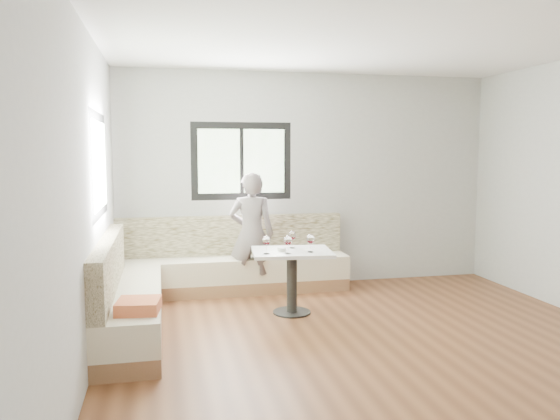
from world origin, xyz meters
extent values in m
cube|color=brown|center=(0.00, 0.00, 0.00)|extent=(5.00, 5.00, 0.01)
cube|color=white|center=(0.00, 0.00, 2.80)|extent=(5.00, 5.00, 0.01)
cube|color=#B7B7B2|center=(0.00, 2.50, 1.40)|extent=(5.00, 0.01, 2.80)
cube|color=#B7B7B2|center=(-2.50, 0.00, 1.40)|extent=(0.01, 5.00, 2.80)
cube|color=black|center=(-0.90, 2.49, 1.65)|extent=(1.30, 0.02, 1.00)
cube|color=black|center=(-2.49, 0.90, 1.65)|extent=(0.02, 1.30, 1.00)
cube|color=#875F40|center=(-1.05, 2.23, 0.08)|extent=(2.90, 0.55, 0.16)
cube|color=#F5E7C5|center=(-1.05, 2.23, 0.30)|extent=(2.90, 0.55, 0.29)
cube|color=beige|center=(-1.05, 2.43, 0.70)|extent=(2.90, 0.14, 0.50)
cube|color=#875F40|center=(-2.23, 0.82, 0.08)|extent=(0.55, 2.25, 0.16)
cube|color=#F5E7C5|center=(-2.23, 0.82, 0.30)|extent=(0.55, 2.25, 0.29)
cube|color=beige|center=(-2.43, 0.82, 0.70)|extent=(0.14, 2.25, 0.50)
cube|color=#E26757|center=(-2.13, 0.06, 0.50)|extent=(0.38, 0.38, 0.10)
cylinder|color=black|center=(-0.54, 1.19, 0.01)|extent=(0.42, 0.42, 0.02)
cylinder|color=black|center=(-0.54, 1.19, 0.33)|extent=(0.11, 0.11, 0.66)
cube|color=white|center=(-0.54, 1.19, 0.68)|extent=(0.92, 0.75, 0.04)
imported|color=slate|center=(-0.84, 2.07, 0.76)|extent=(0.62, 0.48, 1.52)
cylinder|color=white|center=(-0.66, 1.19, 0.72)|extent=(0.09, 0.09, 0.04)
sphere|color=black|center=(-0.64, 1.20, 0.73)|extent=(0.02, 0.02, 0.02)
sphere|color=black|center=(-0.67, 1.20, 0.73)|extent=(0.02, 0.02, 0.02)
sphere|color=black|center=(-0.66, 1.17, 0.73)|extent=(0.02, 0.02, 0.02)
cylinder|color=white|center=(-0.85, 1.06, 0.70)|extent=(0.06, 0.06, 0.01)
cylinder|color=white|center=(-0.85, 1.06, 0.75)|extent=(0.01, 0.01, 0.08)
ellipsoid|color=white|center=(-0.85, 1.06, 0.84)|extent=(0.09, 0.09, 0.11)
cylinder|color=#500209|center=(-0.85, 1.06, 0.82)|extent=(0.06, 0.06, 0.02)
cylinder|color=white|center=(-0.63, 1.02, 0.70)|extent=(0.06, 0.06, 0.01)
cylinder|color=white|center=(-0.63, 1.02, 0.75)|extent=(0.01, 0.01, 0.08)
ellipsoid|color=white|center=(-0.63, 1.02, 0.84)|extent=(0.09, 0.09, 0.11)
cylinder|color=#500209|center=(-0.63, 1.02, 0.82)|extent=(0.06, 0.06, 0.02)
cylinder|color=white|center=(-0.37, 1.05, 0.70)|extent=(0.06, 0.06, 0.01)
cylinder|color=white|center=(-0.37, 1.05, 0.75)|extent=(0.01, 0.01, 0.08)
ellipsoid|color=white|center=(-0.37, 1.05, 0.84)|extent=(0.09, 0.09, 0.11)
cylinder|color=#500209|center=(-0.37, 1.05, 0.82)|extent=(0.06, 0.06, 0.02)
cylinder|color=white|center=(-0.50, 1.33, 0.70)|extent=(0.06, 0.06, 0.01)
cylinder|color=white|center=(-0.50, 1.33, 0.75)|extent=(0.01, 0.01, 0.08)
ellipsoid|color=white|center=(-0.50, 1.33, 0.84)|extent=(0.09, 0.09, 0.11)
cylinder|color=#500209|center=(-0.50, 1.33, 0.82)|extent=(0.06, 0.06, 0.02)
camera|label=1|loc=(-1.92, -4.51, 1.79)|focal=35.00mm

